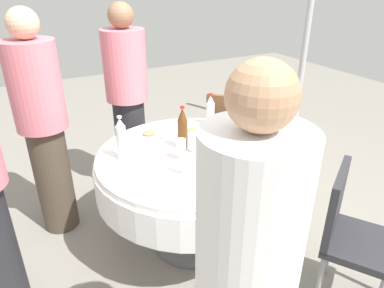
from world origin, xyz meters
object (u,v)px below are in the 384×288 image
bottle_dark_green_north (272,151)px  wine_glass_right (248,156)px  plate_outer (250,153)px  person_north (128,102)px  person_far (245,286)px  wine_glass_inner (193,140)px  wine_glass_west (227,128)px  bottle_clear_south (121,139)px  wine_glass_near (181,145)px  wine_glass_front (184,160)px  bottle_clear_far (210,110)px  plate_east (150,135)px  plate_near (194,132)px  bottle_brown_front (183,129)px  chair_inner (231,130)px  chair_west (350,230)px  person_front (43,125)px  dining_table (192,174)px

bottle_dark_green_north → wine_glass_right: (-0.13, 0.06, -0.03)m
plate_outer → person_north: (-0.45, 1.08, 0.09)m
person_far → wine_glass_inner: bearing=-90.4°
bottle_dark_green_north → wine_glass_west: size_ratio=1.98×
bottle_clear_south → wine_glass_near: (0.32, -0.19, -0.03)m
wine_glass_front → bottle_dark_green_north: bearing=-22.0°
wine_glass_inner → plate_outer: (0.32, -0.19, -0.09)m
bottle_clear_far → plate_east: size_ratio=1.11×
wine_glass_near → plate_outer: bearing=-20.2°
wine_glass_right → person_far: person_far is taller
plate_near → bottle_brown_front: bearing=-137.7°
plate_east → chair_inner: bearing=14.2°
bottle_dark_green_north → plate_outer: size_ratio=1.23×
wine_glass_front → chair_west: size_ratio=0.16×
chair_inner → person_front: bearing=-132.3°
bottle_brown_front → chair_inner: bottle_brown_front is taller
person_front → bottle_brown_front: bearing=-85.5°
bottle_dark_green_north → bottle_clear_far: 0.77m
dining_table → bottle_brown_front: bearing=96.3°
bottle_clear_south → chair_west: 1.43m
dining_table → chair_west: 1.01m
bottle_brown_front → chair_west: bottle_brown_front is taller
wine_glass_inner → dining_table: bearing=152.3°
person_far → person_front: bearing=-57.6°
bottle_clear_far → wine_glass_inner: size_ratio=1.74×
dining_table → person_front: bearing=140.3°
bottle_clear_far → plate_outer: (-0.03, -0.56, -0.10)m
dining_table → chair_inner: chair_inner is taller
person_north → chair_west: (0.66, -1.74, -0.33)m
plate_near → wine_glass_front: bearing=-124.5°
plate_east → chair_west: 1.43m
wine_glass_near → chair_west: bearing=-52.0°
bottle_clear_south → wine_glass_inner: bearing=-20.0°
dining_table → plate_east: (-0.14, 0.38, 0.16)m
chair_west → chair_inner: bearing=-129.7°
wine_glass_right → chair_inner: wine_glass_right is taller
wine_glass_front → wine_glass_right: (0.35, -0.14, -0.00)m
plate_outer → person_north: person_north is taller
bottle_brown_front → wine_glass_right: size_ratio=2.02×
bottle_clear_far → chair_inner: bottle_clear_far is taller
wine_glass_west → person_north: bearing=117.2°
chair_inner → bottle_clear_far: bearing=-97.3°
bottle_dark_green_north → wine_glass_near: bottle_dark_green_north is taller
bottle_brown_front → wine_glass_west: (0.32, -0.06, -0.04)m
bottle_brown_front → wine_glass_near: 0.17m
wine_glass_right → person_far: (-0.59, -0.78, 0.01)m
plate_near → person_north: size_ratio=0.16×
bottle_dark_green_north → chair_west: bearing=-63.4°
wine_glass_inner → plate_outer: wine_glass_inner is taller
dining_table → wine_glass_near: size_ratio=9.24×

